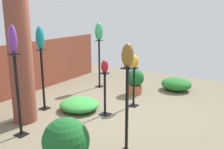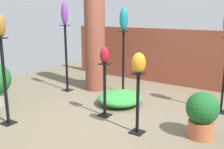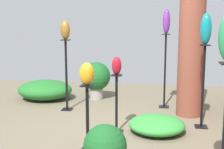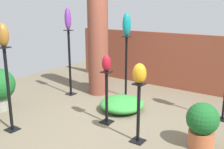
# 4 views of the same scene
# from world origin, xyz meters

# --- Properties ---
(ground_plane) EXTENTS (8.00, 8.00, 0.00)m
(ground_plane) POSITION_xyz_m (0.00, 0.00, 0.00)
(ground_plane) COLOR #6B604C
(brick_wall_back) EXTENTS (5.60, 0.12, 1.36)m
(brick_wall_back) POSITION_xyz_m (0.00, 2.73, 0.68)
(brick_wall_back) COLOR brown
(brick_wall_back) RESTS_ON ground
(brick_pillar) EXTENTS (0.46, 0.46, 2.70)m
(brick_pillar) POSITION_xyz_m (-1.25, 1.33, 1.35)
(brick_pillar) COLOR brown
(brick_pillar) RESTS_ON ground
(pedestal_jade) EXTENTS (0.20, 0.20, 1.35)m
(pedestal_jade) POSITION_xyz_m (1.51, 1.42, 0.62)
(pedestal_jade) COLOR black
(pedestal_jade) RESTS_ON ground
(pedestal_amber) EXTENTS (0.20, 0.20, 0.91)m
(pedestal_amber) POSITION_xyz_m (0.66, -0.15, 0.41)
(pedestal_amber) COLOR black
(pedestal_amber) RESTS_ON ground
(pedestal_violet) EXTENTS (0.20, 0.20, 1.48)m
(pedestal_violet) POSITION_xyz_m (-1.72, 0.88, 0.69)
(pedestal_violet) COLOR black
(pedestal_violet) RESTS_ON ground
(pedestal_teal) EXTENTS (0.20, 0.20, 1.36)m
(pedestal_teal) POSITION_xyz_m (-0.59, 1.48, 0.63)
(pedestal_teal) COLOR black
(pedestal_teal) RESTS_ON ground
(pedestal_ruby) EXTENTS (0.20, 0.20, 0.92)m
(pedestal_ruby) POSITION_xyz_m (-0.12, 0.13, 0.42)
(pedestal_ruby) COLOR black
(pedestal_ruby) RESTS_ON ground
(pedestal_bronze) EXTENTS (0.20, 0.20, 1.38)m
(pedestal_bronze) POSITION_xyz_m (-1.22, -1.01, 0.64)
(pedestal_bronze) COLOR black
(pedestal_bronze) RESTS_ON ground
(art_vase_jade) EXTENTS (0.21, 0.22, 0.49)m
(art_vase_jade) POSITION_xyz_m (1.51, 1.42, 1.59)
(art_vase_jade) COLOR #2D9356
(art_vase_jade) RESTS_ON pedestal_jade
(art_vase_amber) EXTENTS (0.20, 0.19, 0.29)m
(art_vase_amber) POSITION_xyz_m (0.66, -0.15, 1.06)
(art_vase_amber) COLOR orange
(art_vase_amber) RESTS_ON pedestal_amber
(art_vase_violet) EXTENTS (0.14, 0.15, 0.48)m
(art_vase_violet) POSITION_xyz_m (-1.72, 0.88, 1.72)
(art_vase_violet) COLOR #6B2D8C
(art_vase_violet) RESTS_ON pedestal_violet
(art_vase_teal) EXTENTS (0.19, 0.18, 0.49)m
(art_vase_teal) POSITION_xyz_m (-0.59, 1.48, 1.61)
(art_vase_teal) COLOR #0F727A
(art_vase_teal) RESTS_ON pedestal_teal
(art_vase_ruby) EXTENTS (0.16, 0.15, 0.28)m
(art_vase_ruby) POSITION_xyz_m (-0.12, 0.13, 1.06)
(art_vase_ruby) COLOR maroon
(art_vase_ruby) RESTS_ON pedestal_ruby
(art_vase_bronze) EXTENTS (0.18, 0.18, 0.36)m
(art_vase_bronze) POSITION_xyz_m (-1.22, -1.01, 1.56)
(art_vase_bronze) COLOR brown
(art_vase_bronze) RESTS_ON pedestal_bronze
(potted_plant_near_pillar) EXTENTS (0.46, 0.46, 0.67)m
(potted_plant_near_pillar) POSITION_xyz_m (1.48, 0.24, 0.36)
(potted_plant_near_pillar) COLOR #B25B38
(potted_plant_near_pillar) RESTS_ON ground
(potted_plant_mid_right) EXTENTS (0.63, 0.63, 0.84)m
(potted_plant_mid_right) POSITION_xyz_m (-2.16, -0.62, 0.49)
(potted_plant_mid_right) COLOR gray
(potted_plant_mid_right) RESTS_ON ground
(foliage_bed_east) EXTENTS (0.86, 0.89, 0.26)m
(foliage_bed_east) POSITION_xyz_m (-0.21, 0.76, 0.13)
(foliage_bed_east) COLOR #338C38
(foliage_bed_east) RESTS_ON ground
(foliage_bed_center) EXTENTS (0.78, 0.83, 0.35)m
(foliage_bed_center) POSITION_xyz_m (2.39, -0.58, 0.17)
(foliage_bed_center) COLOR #236B28
(foliage_bed_center) RESTS_ON ground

